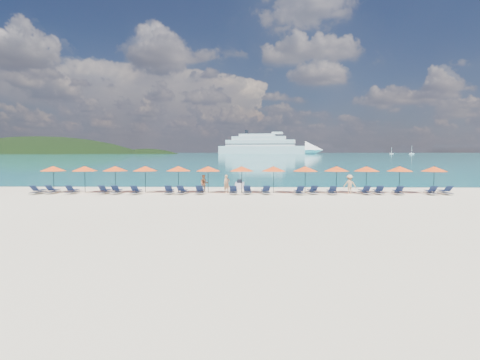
{
  "coord_description": "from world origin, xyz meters",
  "views": [
    {
      "loc": [
        0.73,
        -28.64,
        3.45
      ],
      "look_at": [
        0.0,
        3.0,
        1.2
      ],
      "focal_mm": 30.0,
      "sensor_mm": 36.0,
      "label": 1
    }
  ],
  "objects": [
    {
      "name": "lounger_9",
      "position": [
        -0.54,
        3.49,
        0.24
      ],
      "size": [
        0.63,
        1.7,
        0.66
      ],
      "rotation": [
        0.0,
        0.0,
        -0.0
      ],
      "color": "silver",
      "rests_on": "ground"
    },
    {
      "name": "lounger_10",
      "position": [
        0.59,
        3.81,
        0.24
      ],
      "size": [
        0.71,
        1.73,
        0.66
      ],
      "rotation": [
        0.0,
        0.0,
        -0.06
      ],
      "color": "silver",
      "rests_on": "ground"
    },
    {
      "name": "lounger_15",
      "position": [
        10.07,
        3.81,
        0.24
      ],
      "size": [
        0.66,
        1.71,
        0.66
      ],
      "rotation": [
        0.0,
        0.0,
        0.02
      ],
      "color": "silver",
      "rests_on": "ground"
    },
    {
      "name": "lounger_19",
      "position": [
        16.48,
        3.76,
        0.24
      ],
      "size": [
        0.66,
        1.71,
        0.66
      ],
      "rotation": [
        0.0,
        0.0,
        0.03
      ],
      "color": "silver",
      "rests_on": "ground"
    },
    {
      "name": "lounger_3",
      "position": [
        -11.09,
        3.72,
        0.24
      ],
      "size": [
        0.68,
        1.72,
        0.66
      ],
      "rotation": [
        0.0,
        0.0,
        -0.04
      ],
      "color": "silver",
      "rests_on": "ground"
    },
    {
      "name": "lounger_8",
      "position": [
        -3.26,
        3.76,
        0.24
      ],
      "size": [
        0.63,
        1.7,
        0.66
      ],
      "rotation": [
        0.0,
        0.0,
        -0.0
      ],
      "color": "silver",
      "rests_on": "ground"
    },
    {
      "name": "umbrella_1",
      "position": [
        -13.14,
        4.75,
        2.02
      ],
      "size": [
        2.1,
        2.1,
        2.28
      ],
      "color": "black",
      "rests_on": "ground"
    },
    {
      "name": "beachgoer_b",
      "position": [
        -3.11,
        5.17,
        0.75
      ],
      "size": [
        0.79,
        0.53,
        1.5
      ],
      "primitive_type": "imported",
      "rotation": [
        0.0,
        0.0,
        0.16
      ],
      "color": "tan",
      "rests_on": "ground"
    },
    {
      "name": "umbrella_11",
      "position": [
        13.25,
        4.95,
        2.02
      ],
      "size": [
        2.1,
        2.1,
        2.28
      ],
      "color": "black",
      "rests_on": "ground"
    },
    {
      "name": "lounger_0",
      "position": [
        -16.5,
        3.47,
        0.24
      ],
      "size": [
        0.77,
        1.75,
        0.66
      ],
      "rotation": [
        0.0,
        0.0,
        -0.09
      ],
      "color": "silver",
      "rests_on": "ground"
    },
    {
      "name": "sea",
      "position": [
        0.0,
        660.0,
        0.01
      ],
      "size": [
        1600.0,
        1300.0,
        0.01
      ],
      "primitive_type": "cube",
      "color": "#1FA9B2",
      "rests_on": "ground"
    },
    {
      "name": "sailboat_far",
      "position": [
        196.85,
        529.01,
        0.99
      ],
      "size": [
        5.26,
        1.75,
        9.65
      ],
      "color": "white",
      "rests_on": "ground"
    },
    {
      "name": "lounger_13",
      "position": [
        5.86,
        3.83,
        0.24
      ],
      "size": [
        0.76,
        1.75,
        0.66
      ],
      "rotation": [
        0.0,
        0.0,
        0.08
      ],
      "color": "silver",
      "rests_on": "ground"
    },
    {
      "name": "headland_main",
      "position": [
        -300.0,
        540.0,
        -38.0
      ],
      "size": [
        374.0,
        242.0,
        126.5
      ],
      "color": "black",
      "rests_on": "ground"
    },
    {
      "name": "umbrella_3",
      "position": [
        -8.05,
        4.92,
        2.02
      ],
      "size": [
        2.1,
        2.1,
        2.28
      ],
      "color": "black",
      "rests_on": "ground"
    },
    {
      "name": "lounger_17",
      "position": [
        12.67,
        3.64,
        0.24
      ],
      "size": [
        0.77,
        1.75,
        0.66
      ],
      "rotation": [
        0.0,
        0.0,
        -0.09
      ],
      "color": "silver",
      "rests_on": "ground"
    },
    {
      "name": "umbrella_4",
      "position": [
        -5.26,
        5.01,
        2.02
      ],
      "size": [
        2.1,
        2.1,
        2.28
      ],
      "color": "black",
      "rests_on": "ground"
    },
    {
      "name": "umbrella_10",
      "position": [
        10.49,
        4.86,
        2.02
      ],
      "size": [
        2.1,
        2.1,
        2.28
      ],
      "color": "black",
      "rests_on": "ground"
    },
    {
      "name": "cruise_ship",
      "position": [
        31.58,
        543.54,
        10.68
      ],
      "size": [
        149.2,
        51.04,
        41.05
      ],
      "rotation": [
        0.0,
        0.0,
        -0.19
      ],
      "color": "white",
      "rests_on": "ground"
    },
    {
      "name": "umbrella_12",
      "position": [
        16.0,
        4.72,
        2.02
      ],
      "size": [
        2.1,
        2.1,
        2.28
      ],
      "color": "black",
      "rests_on": "ground"
    },
    {
      "name": "beachgoer_a",
      "position": [
        -1.16,
        4.69,
        0.76
      ],
      "size": [
        0.66,
        0.59,
        1.52
      ],
      "primitive_type": "imported",
      "rotation": [
        0.0,
        0.0,
        0.53
      ],
      "color": "tan",
      "rests_on": "ground"
    },
    {
      "name": "lounger_1",
      "position": [
        -15.41,
        3.74,
        0.24
      ],
      "size": [
        0.63,
        1.7,
        0.66
      ],
      "rotation": [
        0.0,
        0.0,
        -0.0
      ],
      "color": "silver",
      "rests_on": "ground"
    },
    {
      "name": "beachgoer_c",
      "position": [
        8.91,
        4.05,
        0.79
      ],
      "size": [
        1.08,
        0.61,
        1.58
      ],
      "primitive_type": "imported",
      "rotation": [
        0.0,
        0.0,
        3.01
      ],
      "color": "tan",
      "rests_on": "ground"
    },
    {
      "name": "lounger_16",
      "position": [
        11.16,
        3.82,
        0.24
      ],
      "size": [
        0.77,
        1.75,
        0.66
      ],
      "rotation": [
        0.0,
        0.0,
        -0.09
      ],
      "color": "silver",
      "rests_on": "ground"
    },
    {
      "name": "umbrella_7",
      "position": [
        2.76,
        4.8,
        2.02
      ],
      "size": [
        2.1,
        2.1,
        2.28
      ],
      "color": "black",
      "rests_on": "ground"
    },
    {
      "name": "lounger_7",
      "position": [
        -4.7,
        3.6,
        0.24
      ],
      "size": [
        0.79,
        1.75,
        0.66
      ],
      "rotation": [
        0.0,
        0.0,
        -0.1
      ],
      "color": "silver",
      "rests_on": "ground"
    },
    {
      "name": "lounger_2",
      "position": [
        -13.77,
        3.69,
        0.24
      ],
      "size": [
        0.65,
        1.71,
        0.66
      ],
      "rotation": [
        0.0,
        0.0,
        0.02
      ],
      "color": "silver",
      "rests_on": "ground"
    },
    {
      "name": "umbrella_9",
      "position": [
        8.03,
        4.94,
        2.02
      ],
      "size": [
        2.1,
        2.1,
        2.28
      ],
      "color": "black",
      "rests_on": "ground"
    },
    {
      "name": "lounger_5",
      "position": [
        -8.45,
        3.51,
        0.24
      ],
      "size": [
        0.63,
        1.7,
        0.66
      ],
      "rotation": [
        0.0,
        0.0,
        0.01
      ],
      "color": "silver",
      "rests_on": "ground"
    },
    {
      "name": "umbrella_2",
      "position": [
        -10.6,
        4.92,
        2.02
      ],
      "size": [
        2.1,
        2.1,
        2.28
      ],
      "color": "black",
      "rests_on": "ground"
    },
    {
      "name": "jetski",
      "position": [
        -0.17,
        8.91,
        0.32
      ],
      "size": [
        0.83,
        2.21,
        0.79
      ],
      "rotation": [
        0.0,
        0.0,
        -0.0
      ],
      "color": "silver",
      "rests_on": "ground"
    },
    {
      "name": "umbrella_6",
      "position": [
        0.1,
        4.81,
        2.02
      ],
      "size": [
        2.1,
        2.1,
        2.28
      ],
      "color": "black",
      "rests_on": "ground"
    },
    {
      "name": "lounger_14",
      "position": [
        7.37,
        3.61,
        0.24
      ],
      "size": [
        0.64,
        1.71,
        0.66
      ],
      "rotation": [
        0.0,
        0.0,
        -0.01
      ],
      "color": "silver",
      "rests_on": "ground"
    },
    {
      "name": "sailboat_near",
      "position": [
        201.54,
        472.04,
        1.09
      ],
      "size": [
        5.77,
        1.92,
        10.58
      ],
      "color": "white",
      "rests_on": "ground"
    },
    {
      "name": "headland_small",
      "position": [
        -150.0,
        560.0,
        -35.0
      ],
      "size": [
        162.0,
        126.0,
        85.5
      ],
      "color": "black",
      "rests_on": "ground"
    },
    {
      "name": "lounger_11",
      "position": [
        2.06,
        3.73,
        0.24
      ],
      "size": [
        0.78,
        1.75,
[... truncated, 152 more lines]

